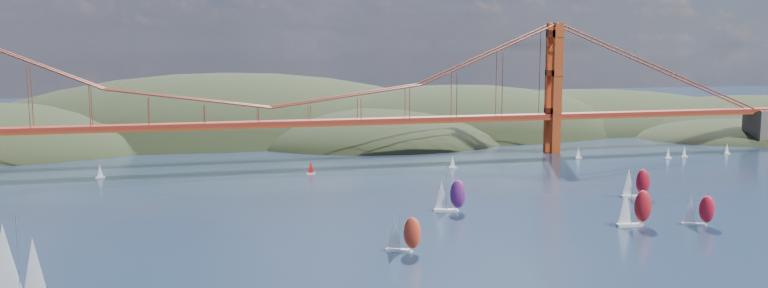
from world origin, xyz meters
The scene contains 15 objects.
headlands centered at (44.95, 278.29, -12.46)m, with size 725.00×225.00×96.00m.
bridge centered at (-1.75, 180.00, 32.23)m, with size 552.00×12.00×55.00m.
sloop_navy centered at (-63.28, 34.74, 6.99)m, with size 10.33×6.02×15.84m.
racer_0 centered at (13.55, 46.93, 4.32)m, with size 8.07×6.22×9.14m.
racer_1 centered at (77.10, 54.46, 4.99)m, with size 9.32×4.19×10.56m.
racer_2 centered at (93.45, 50.87, 4.22)m, with size 7.90×6.05×8.94m.
racer_3 centered at (98.55, 86.07, 4.68)m, with size 8.83×4.70×9.91m.
racer_rwb centered at (37.60, 82.65, 4.77)m, with size 9.02×5.36×10.10m.
distant_boat_3 centered at (-61.33, 164.08, 2.41)m, with size 3.00×2.00×4.70m.
distant_boat_4 centered at (122.34, 161.53, 2.41)m, with size 3.00×2.00×4.70m.
distant_boat_5 centered at (157.15, 151.22, 2.41)m, with size 3.00×2.00×4.70m.
distant_boat_6 centered at (166.08, 152.96, 2.41)m, with size 3.00×2.00×4.70m.
distant_boat_7 centered at (189.21, 155.83, 2.41)m, with size 3.00×2.00×4.70m.
distant_boat_8 centered at (64.29, 151.92, 2.41)m, with size 3.00×2.00×4.70m.
distant_boat_9 centered at (10.66, 152.53, 2.41)m, with size 3.00×2.00×4.70m.
Camera 1 is at (-32.85, -108.71, 45.87)m, focal length 35.00 mm.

